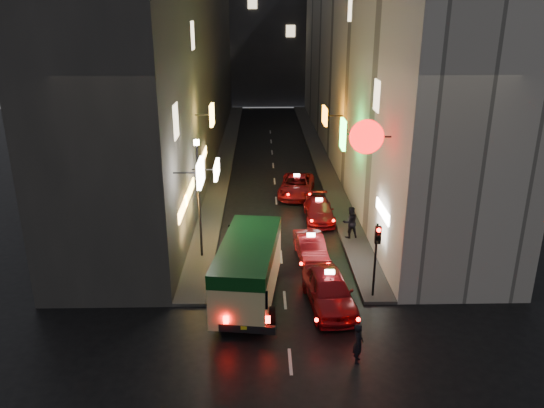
{
  "coord_description": "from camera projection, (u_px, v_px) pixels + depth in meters",
  "views": [
    {
      "loc": [
        -1.03,
        -12.54,
        12.23
      ],
      "look_at": [
        -0.49,
        13.0,
        3.01
      ],
      "focal_mm": 35.0,
      "sensor_mm": 36.0,
      "label": 1
    }
  ],
  "objects": [
    {
      "name": "building_left",
      "position": [
        178.0,
        54.0,
        44.72
      ],
      "size": [
        7.51,
        52.0,
        18.0
      ],
      "color": "#3C3936",
      "rests_on": "ground"
    },
    {
      "name": "building_right",
      "position": [
        366.0,
        53.0,
        45.04
      ],
      "size": [
        7.94,
        52.0,
        18.0
      ],
      "color": "beige",
      "rests_on": "ground"
    },
    {
      "name": "lamp_post",
      "position": [
        199.0,
        191.0,
        26.84
      ],
      "size": [
        0.28,
        0.28,
        6.22
      ],
      "color": "black",
      "rests_on": "sidewalk_left"
    },
    {
      "name": "sidewalk_left",
      "position": [
        225.0,
        156.0,
        47.83
      ],
      "size": [
        1.5,
        52.0,
        0.15
      ],
      "primitive_type": "cube",
      "color": "#403E3C",
      "rests_on": "ground"
    },
    {
      "name": "building_far",
      "position": [
        267.0,
        22.0,
        74.3
      ],
      "size": [
        30.0,
        10.0,
        22.0
      ],
      "primitive_type": "cube",
      "color": "#323337",
      "rests_on": "ground"
    },
    {
      "name": "minibus",
      "position": [
        248.0,
        264.0,
        23.4
      ],
      "size": [
        3.12,
        6.83,
        2.83
      ],
      "color": "#D6C985",
      "rests_on": "ground"
    },
    {
      "name": "taxi_third",
      "position": [
        319.0,
        209.0,
        33.06
      ],
      "size": [
        1.88,
        4.58,
        1.63
      ],
      "color": "maroon",
      "rests_on": "ground"
    },
    {
      "name": "taxi_far",
      "position": [
        297.0,
        184.0,
        37.52
      ],
      "size": [
        2.86,
        5.35,
        1.79
      ],
      "color": "maroon",
      "rests_on": "ground"
    },
    {
      "name": "pedestrian_sidewalk",
      "position": [
        350.0,
        220.0,
        29.95
      ],
      "size": [
        0.89,
        0.67,
        2.1
      ],
      "primitive_type": "imported",
      "rotation": [
        0.0,
        0.0,
        3.39
      ],
      "color": "black",
      "rests_on": "sidewalk_right"
    },
    {
      "name": "traffic_light",
      "position": [
        377.0,
        245.0,
        23.1
      ],
      "size": [
        0.26,
        0.43,
        3.5
      ],
      "color": "black",
      "rests_on": "sidewalk_right"
    },
    {
      "name": "taxi_second",
      "position": [
        311.0,
        246.0,
        27.74
      ],
      "size": [
        2.3,
        4.83,
        1.66
      ],
      "color": "maroon",
      "rests_on": "ground"
    },
    {
      "name": "taxi_near",
      "position": [
        329.0,
        287.0,
        23.17
      ],
      "size": [
        2.94,
        6.02,
        2.02
      ],
      "color": "maroon",
      "rests_on": "ground"
    },
    {
      "name": "sidewalk_right",
      "position": [
        319.0,
        155.0,
        48.0
      ],
      "size": [
        1.5,
        52.0,
        0.15
      ],
      "primitive_type": "cube",
      "color": "#403E3C",
      "rests_on": "ground"
    },
    {
      "name": "pedestrian_crossing",
      "position": [
        358.0,
        341.0,
        19.44
      ],
      "size": [
        0.5,
        0.66,
        1.79
      ],
      "primitive_type": "imported",
      "rotation": [
        0.0,
        0.0,
        1.36
      ],
      "color": "black",
      "rests_on": "ground"
    }
  ]
}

